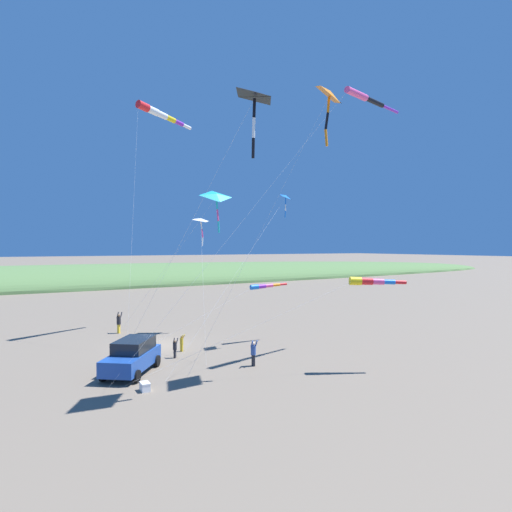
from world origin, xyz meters
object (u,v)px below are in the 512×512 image
Objects in this scene: kite_delta_small_distant at (217,197)px; person_child_green_jacket at (175,347)px; kite_windsock_red_high_left at (370,282)px; parked_car at (132,356)px; kite_windsock_rainbow_low_near at (159,114)px; person_adult_flyer at (119,322)px; person_child_grey_jacket at (182,342)px; person_bystander_far at (253,352)px; kite_delta_black_fish_shape at (286,198)px; kite_delta_green_low_center at (255,97)px; kite_windsock_magenta_far_left at (366,99)px; kite_windsock_purple_drifting at (264,286)px; cooler_box at (145,387)px; kite_delta_white_trailing at (330,95)px; kite_delta_blue_topmost at (201,221)px.

person_child_green_jacket is at bearing -41.86° from kite_delta_small_distant.
kite_windsock_red_high_left is (14.32, 3.15, -6.11)m from kite_delta_small_distant.
parked_car is at bearing -116.99° from kite_windsock_red_high_left.
person_adult_flyer is at bearing -92.41° from kite_windsock_rainbow_low_near.
parked_car is 0.31× the size of kite_windsock_red_high_left.
parked_car reaches higher than person_child_grey_jacket.
kite_delta_small_distant is at bearing 167.85° from person_bystander_far.
person_adult_flyer is 16.86m from kite_delta_black_fish_shape.
kite_delta_small_distant is (-13.89, 4.10, -3.18)m from kite_delta_green_low_center.
parked_car is 0.22× the size of kite_windsock_magenta_far_left.
kite_windsock_purple_drifting is at bearing -145.03° from kite_windsock_magenta_far_left.
person_adult_flyer is (-14.64, 1.61, 0.71)m from cooler_box.
kite_windsock_rainbow_low_near is (-11.24, 4.82, 17.29)m from parked_car.
kite_windsock_purple_drifting is at bearing 17.29° from kite_delta_small_distant.
kite_windsock_rainbow_low_near is 1.59× the size of kite_delta_small_distant.
kite_windsock_rainbow_low_near reaches higher than kite_windsock_purple_drifting.
kite_windsock_purple_drifting is 1.12× the size of kite_delta_black_fish_shape.
kite_windsock_rainbow_low_near is 1.17× the size of kite_delta_white_trailing.
kite_windsock_rainbow_low_near is at bearing -157.69° from kite_windsock_red_high_left.
parked_car is at bearing -7.42° from person_adult_flyer.
kite_windsock_red_high_left is (3.17, -2.69, -11.76)m from kite_windsock_magenta_far_left.
person_child_grey_jacket is at bearing -54.15° from kite_delta_blue_topmost.
person_child_grey_jacket is 0.10× the size of kite_windsock_purple_drifting.
person_bystander_far is 10.55m from kite_delta_blue_topmost.
person_bystander_far is at bearing 72.06° from parked_car.
kite_windsock_purple_drifting is 9.44m from kite_windsock_red_high_left.
kite_windsock_rainbow_low_near reaches higher than kite_delta_black_fish_shape.
kite_delta_green_low_center is 1.00× the size of kite_windsock_red_high_left.
parked_car is at bearing 177.71° from cooler_box.
kite_windsock_rainbow_low_near is at bearing -145.53° from kite_windsock_purple_drifting.
kite_windsock_magenta_far_left reaches higher than kite_delta_black_fish_shape.
parked_car is at bearing -72.92° from kite_windsock_purple_drifting.
kite_delta_white_trailing is at bearing 78.91° from cooler_box.
cooler_box is at bearing -2.29° from parked_car.
kite_delta_small_distant is (-8.24, 8.78, 10.22)m from parked_car.
kite_delta_green_low_center is (3.53, -1.87, 13.50)m from person_bystander_far.
person_child_green_jacket is at bearing -79.79° from kite_windsock_purple_drifting.
person_child_green_jacket is at bearing -167.94° from kite_delta_green_low_center.
kite_windsock_purple_drifting is (8.06, 5.53, -14.14)m from kite_windsock_rainbow_low_near.
kite_delta_black_fish_shape reaches higher than person_child_green_jacket.
kite_windsock_rainbow_low_near is 17.27m from kite_windsock_magenta_far_left.
parked_car is 11.00m from kite_delta_blue_topmost.
kite_delta_blue_topmost reaches higher than person_child_green_jacket.
kite_delta_white_trailing is 10.65m from kite_windsock_red_high_left.
kite_delta_blue_topmost is at bearing -150.99° from kite_windsock_red_high_left.
kite_delta_green_low_center is 14.83m from kite_delta_small_distant.
kite_windsock_purple_drifting is at bearing 121.55° from cooler_box.
person_adult_flyer is at bearing 172.58° from parked_car.
kite_delta_small_distant is 7.13m from kite_delta_black_fish_shape.
person_bystander_far is at bearing 4.84° from kite_delta_blue_topmost.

